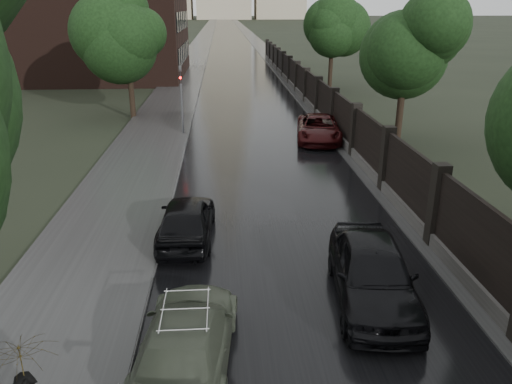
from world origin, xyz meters
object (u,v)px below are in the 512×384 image
(tree_left_far, at_px, (127,38))
(hatchback_left, at_px, (186,219))
(tree_right_b, at_px, (406,52))
(car_right_near, at_px, (373,272))
(volga_sedan, at_px, (187,339))
(car_right_far, at_px, (319,128))
(pedestrian_umbrella, at_px, (23,372))
(traffic_light, at_px, (181,94))
(tree_right_c, at_px, (332,33))

(tree_left_far, bearing_deg, hatchback_left, -75.89)
(tree_right_b, bearing_deg, car_right_near, -111.00)
(volga_sedan, xyz_separation_m, car_right_near, (4.55, 2.18, 0.15))
(car_right_far, bearing_deg, tree_right_b, -8.86)
(tree_right_b, bearing_deg, hatchback_left, -134.00)
(tree_left_far, height_order, car_right_near, tree_left_far)
(pedestrian_umbrella, bearing_deg, car_right_far, 46.69)
(volga_sedan, height_order, hatchback_left, hatchback_left)
(tree_right_b, height_order, traffic_light, tree_right_b)
(tree_right_c, xyz_separation_m, pedestrian_umbrella, (-12.47, -37.74, -2.84))
(tree_left_far, bearing_deg, car_right_near, -67.05)
(traffic_light, xyz_separation_m, volga_sedan, (1.49, -20.18, -1.73))
(tree_left_far, bearing_deg, pedestrian_umbrella, -83.76)
(car_right_far, bearing_deg, pedestrian_umbrella, -103.82)
(volga_sedan, xyz_separation_m, pedestrian_umbrella, (-2.16, -2.56, 1.43))
(tree_right_b, distance_m, car_right_near, 16.59)
(tree_left_far, distance_m, tree_right_c, 18.45)
(traffic_light, bearing_deg, hatchback_left, -85.54)
(hatchback_left, bearing_deg, tree_right_b, -131.80)
(tree_left_far, height_order, tree_right_c, tree_left_far)
(volga_sedan, distance_m, car_right_near, 5.05)
(tree_right_c, xyz_separation_m, traffic_light, (-11.80, -15.01, -2.55))
(tree_left_far, relative_size, pedestrian_umbrella, 2.53)
(tree_left_far, distance_m, pedestrian_umbrella, 28.08)
(tree_left_far, relative_size, traffic_light, 1.85)
(volga_sedan, height_order, car_right_near, car_right_near)
(tree_right_b, relative_size, car_right_near, 1.45)
(car_right_far, xyz_separation_m, pedestrian_umbrella, (-8.37, -20.98, 1.40))
(car_right_near, height_order, pedestrian_umbrella, pedestrian_umbrella)
(pedestrian_umbrella, bearing_deg, car_right_near, 13.69)
(traffic_light, relative_size, hatchback_left, 0.95)
(hatchback_left, height_order, car_right_far, hatchback_left)
(tree_right_c, bearing_deg, volga_sedan, -106.33)
(tree_left_far, relative_size, volga_sedan, 1.60)
(car_right_near, distance_m, car_right_far, 16.32)
(tree_right_c, relative_size, pedestrian_umbrella, 2.40)
(tree_left_far, bearing_deg, tree_right_b, -27.30)
(volga_sedan, bearing_deg, tree_right_c, -100.57)
(car_right_near, bearing_deg, pedestrian_umbrella, -138.73)
(tree_right_c, xyz_separation_m, volga_sedan, (-10.31, -35.18, -4.28))
(tree_right_b, xyz_separation_m, tree_right_c, (0.00, 18.00, 0.00))
(traffic_light, height_order, volga_sedan, traffic_light)
(tree_right_b, bearing_deg, car_right_far, 163.21)
(volga_sedan, height_order, pedestrian_umbrella, pedestrian_umbrella)
(tree_left_far, xyz_separation_m, pedestrian_umbrella, (3.03, -27.74, -3.14))
(volga_sedan, height_order, car_right_far, car_right_far)
(tree_right_b, xyz_separation_m, car_right_near, (-5.76, -15.00, -4.13))
(tree_right_b, height_order, tree_right_c, same)
(hatchback_left, xyz_separation_m, car_right_near, (4.94, -3.92, 0.10))
(car_right_far, bearing_deg, traffic_light, 175.06)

